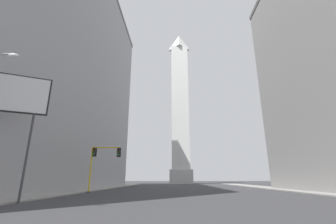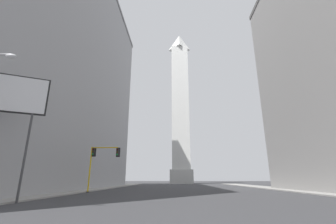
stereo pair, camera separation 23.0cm
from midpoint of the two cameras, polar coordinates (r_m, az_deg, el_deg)
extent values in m
cube|color=gray|center=(35.59, -23.69, -18.03)|extent=(5.00, 103.29, 0.15)
cube|color=gray|center=(37.34, 33.17, -16.66)|extent=(5.00, 103.29, 0.15)
cube|color=#9E9EA0|center=(50.04, -31.33, 10.39)|extent=(24.50, 59.58, 44.87)
cube|color=silver|center=(87.49, 3.27, -16.10)|extent=(8.52, 8.52, 5.05)
cube|color=silver|center=(92.16, 2.99, 1.71)|extent=(6.81, 6.81, 51.33)
pyramid|color=silver|center=(105.17, 2.74, 17.11)|extent=(6.81, 6.81, 7.49)
cylinder|color=yellow|center=(34.15, -19.25, -13.51)|extent=(0.18, 0.18, 6.18)
cylinder|color=#262626|center=(34.17, -19.76, -18.58)|extent=(0.40, 0.40, 0.10)
cube|color=black|center=(34.22, -18.41, -9.56)|extent=(0.37, 0.37, 1.10)
cube|color=black|center=(34.39, -18.28, -9.60)|extent=(0.58, 0.09, 1.32)
sphere|color=#410907|center=(34.09, -18.50, -8.95)|extent=(0.22, 0.22, 0.22)
sphere|color=#483506|center=(34.05, -18.55, -9.52)|extent=(0.22, 0.22, 0.22)
sphere|color=green|center=(34.02, -18.60, -10.09)|extent=(0.22, 0.22, 0.22)
cylinder|color=yellow|center=(33.78, -15.75, -8.67)|extent=(3.77, 0.14, 0.14)
sphere|color=yellow|center=(34.39, -18.78, -8.55)|extent=(0.18, 0.18, 0.18)
cube|color=black|center=(33.19, -12.68, -9.92)|extent=(0.37, 0.37, 1.10)
cube|color=black|center=(33.35, -12.58, -9.96)|extent=(0.58, 0.09, 1.32)
sphere|color=#410907|center=(33.05, -12.76, -9.30)|extent=(0.22, 0.22, 0.22)
sphere|color=#483506|center=(33.01, -12.80, -9.88)|extent=(0.22, 0.22, 0.22)
sphere|color=green|center=(32.97, -12.84, -10.47)|extent=(0.22, 0.22, 0.22)
ellipsoid|color=silver|center=(16.87, -34.90, 11.64)|extent=(0.64, 0.36, 0.26)
cylinder|color=#3F3F42|center=(21.35, -32.53, -9.37)|extent=(0.18, 0.18, 7.03)
cube|color=silver|center=(22.71, -35.49, 4.01)|extent=(5.24, 2.64, 3.07)
cube|color=black|center=(22.71, -35.49, 4.01)|extent=(5.41, 2.64, 3.31)
camera|label=1|loc=(0.11, -90.10, 0.03)|focal=24.00mm
camera|label=2|loc=(0.11, 89.90, -0.03)|focal=24.00mm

